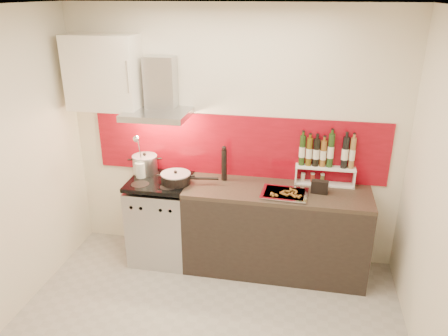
% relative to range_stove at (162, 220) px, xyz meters
% --- Properties ---
extents(ceiling, '(3.40, 2.80, 0.02)m').
position_rel_range_stove_xyz_m(ceiling, '(0.70, -1.10, 2.16)').
color(ceiling, white).
rests_on(ceiling, back_wall).
extents(back_wall, '(3.40, 0.02, 2.60)m').
position_rel_range_stove_xyz_m(back_wall, '(0.70, 0.30, 0.86)').
color(back_wall, silver).
rests_on(back_wall, ground).
extents(backsplash, '(3.00, 0.02, 0.64)m').
position_rel_range_stove_xyz_m(backsplash, '(0.75, 0.29, 0.78)').
color(backsplash, maroon).
rests_on(backsplash, back_wall).
extents(range_stove, '(0.60, 0.60, 0.91)m').
position_rel_range_stove_xyz_m(range_stove, '(0.00, 0.00, 0.00)').
color(range_stove, '#B7B7BA').
rests_on(range_stove, ground).
extents(counter, '(1.80, 0.60, 0.90)m').
position_rel_range_stove_xyz_m(counter, '(1.20, 0.00, 0.01)').
color(counter, black).
rests_on(counter, ground).
extents(range_hood, '(0.62, 0.50, 0.61)m').
position_rel_range_stove_xyz_m(range_hood, '(0.00, 0.14, 1.30)').
color(range_hood, '#B7B7BA').
rests_on(range_hood, back_wall).
extents(upper_cabinet, '(0.70, 0.35, 0.72)m').
position_rel_range_stove_xyz_m(upper_cabinet, '(-0.55, 0.13, 1.51)').
color(upper_cabinet, white).
rests_on(upper_cabinet, back_wall).
extents(stock_pot, '(0.26, 0.26, 0.22)m').
position_rel_range_stove_xyz_m(stock_pot, '(-0.20, 0.15, 0.56)').
color(stock_pot, '#B7B7BA').
rests_on(stock_pot, range_stove).
extents(saute_pan, '(0.57, 0.30, 0.14)m').
position_rel_range_stove_xyz_m(saute_pan, '(0.20, -0.05, 0.52)').
color(saute_pan, black).
rests_on(saute_pan, range_stove).
extents(utensil_jar, '(0.10, 0.15, 0.48)m').
position_rel_range_stove_xyz_m(utensil_jar, '(-0.20, 0.02, 0.60)').
color(utensil_jar, silver).
rests_on(utensil_jar, range_stove).
extents(pepper_mill, '(0.06, 0.06, 0.37)m').
position_rel_range_stove_xyz_m(pepper_mill, '(0.65, 0.14, 0.64)').
color(pepper_mill, black).
rests_on(pepper_mill, counter).
extents(step_shelf, '(0.58, 0.16, 0.53)m').
position_rel_range_stove_xyz_m(step_shelf, '(1.63, 0.24, 0.71)').
color(step_shelf, white).
rests_on(step_shelf, counter).
extents(caddy_box, '(0.16, 0.09, 0.14)m').
position_rel_range_stove_xyz_m(caddy_box, '(1.60, 0.01, 0.52)').
color(caddy_box, black).
rests_on(caddy_box, counter).
extents(baking_tray, '(0.45, 0.36, 0.03)m').
position_rel_range_stove_xyz_m(baking_tray, '(1.27, -0.10, 0.47)').
color(baking_tray, silver).
rests_on(baking_tray, counter).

